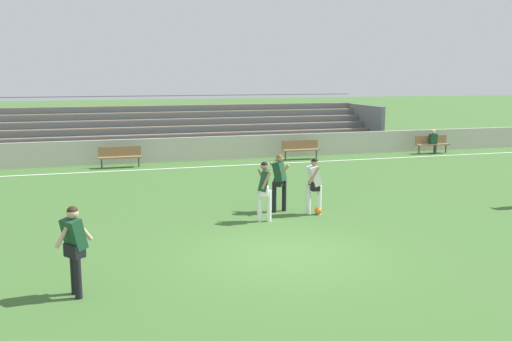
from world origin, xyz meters
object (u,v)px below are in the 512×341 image
at_px(bench_far_right, 432,143).
at_px(spectator_seated, 433,140).
at_px(player_dark_overlapping, 74,243).
at_px(soccer_ball, 318,211).
at_px(player_dark_challenging, 279,178).
at_px(player_dark_dropping_back, 264,186).
at_px(bench_near_wall_gap, 301,148).
at_px(bench_centre_sideline, 120,155).
at_px(player_white_trailing_run, 314,181).
at_px(bleacher_stand, 130,130).

distance_m(bench_far_right, spectator_seated, 0.19).
distance_m(player_dark_overlapping, soccer_ball, 7.86).
relative_size(player_dark_challenging, player_dark_overlapping, 1.01).
bearing_deg(player_dark_dropping_back, spectator_seated, 40.09).
distance_m(bench_far_right, soccer_ball, 14.51).
height_order(bench_far_right, player_dark_dropping_back, player_dark_dropping_back).
bearing_deg(spectator_seated, player_dark_dropping_back, -139.91).
bearing_deg(bench_near_wall_gap, soccer_ball, -108.29).
height_order(spectator_seated, player_dark_challenging, player_dark_challenging).
bearing_deg(bench_centre_sideline, player_white_trailing_run, -64.13).
height_order(bleacher_stand, bench_near_wall_gap, bleacher_stand).
bearing_deg(player_white_trailing_run, player_dark_challenging, 145.13).
relative_size(bench_near_wall_gap, soccer_ball, 8.18).
bearing_deg(player_dark_overlapping, bench_near_wall_gap, 55.62).
xyz_separation_m(bench_near_wall_gap, player_white_trailing_run, (-3.44, -10.00, 0.42)).
height_order(bench_near_wall_gap, player_dark_challenging, player_dark_challenging).
xyz_separation_m(bench_near_wall_gap, player_dark_dropping_back, (-5.02, -10.34, 0.43)).
bearing_deg(spectator_seated, soccer_ball, -136.39).
distance_m(bench_near_wall_gap, player_dark_dropping_back, 11.50).
relative_size(player_white_trailing_run, player_dark_dropping_back, 0.99).
height_order(bleacher_stand, bench_far_right, bleacher_stand).
bearing_deg(soccer_ball, bench_centre_sideline, 116.22).
relative_size(spectator_seated, player_dark_overlapping, 0.72).
relative_size(spectator_seated, player_dark_challenging, 0.72).
height_order(bench_centre_sideline, spectator_seated, spectator_seated).
relative_size(bleacher_stand, spectator_seated, 21.71).
bearing_deg(bleacher_stand, soccer_ball, -73.54).
relative_size(bench_centre_sideline, player_white_trailing_run, 1.10).
distance_m(bench_far_right, player_dark_dropping_back, 15.95).
relative_size(bench_far_right, bench_centre_sideline, 1.00).
height_order(player_white_trailing_run, player_dark_dropping_back, player_dark_dropping_back).
bearing_deg(bench_centre_sideline, soccer_ball, -63.78).
relative_size(player_dark_dropping_back, player_dark_challenging, 0.97).
xyz_separation_m(bleacher_stand, player_dark_dropping_back, (2.54, -14.60, -0.24)).
bearing_deg(player_dark_dropping_back, soccer_ball, 9.02).
height_order(player_dark_dropping_back, player_dark_challenging, player_dark_challenging).
bearing_deg(player_white_trailing_run, bench_near_wall_gap, 71.04).
distance_m(bleacher_stand, player_dark_overlapping, 18.78).
bearing_deg(player_dark_dropping_back, bench_centre_sideline, 107.52).
bearing_deg(player_dark_overlapping, bleacher_stand, 83.03).
bearing_deg(player_white_trailing_run, bench_centre_sideline, 115.87).
xyz_separation_m(spectator_seated, soccer_ball, (-10.45, -9.95, -0.59)).
bearing_deg(player_dark_dropping_back, player_dark_overlapping, -139.99).
xyz_separation_m(bench_centre_sideline, player_dark_dropping_back, (3.26, -10.34, 0.43)).
bearing_deg(soccer_ball, player_dark_challenging, 145.50).
distance_m(bench_centre_sideline, spectator_seated, 15.41).
bearing_deg(bench_centre_sideline, bench_far_right, 0.00).
xyz_separation_m(player_white_trailing_run, player_dark_overlapping, (-6.40, -4.38, 0.03)).
height_order(bench_near_wall_gap, soccer_ball, bench_near_wall_gap).
relative_size(bench_centre_sideline, soccer_ball, 8.18).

